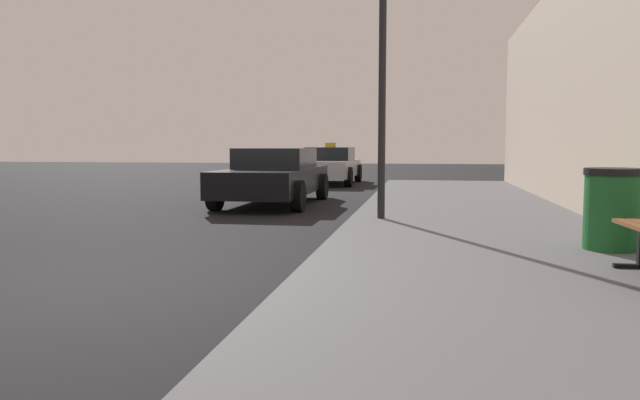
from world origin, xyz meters
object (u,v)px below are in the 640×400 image
street_lamp (383,26)px  car_silver (330,165)px  car_black (274,176)px  trash_bin (612,209)px

street_lamp → car_silver: size_ratio=1.01×
car_black → car_silver: car_silver is taller
trash_bin → car_black: bearing=132.1°
car_black → trash_bin: bearing=132.1°
street_lamp → car_black: bearing=127.2°
car_black → car_silver: 7.53m
trash_bin → car_black: size_ratio=0.20×
trash_bin → car_silver: (-5.34, 13.56, 0.03)m
trash_bin → street_lamp: (-2.78, 2.53, 2.59)m
car_black → car_silver: bearing=-90.8°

